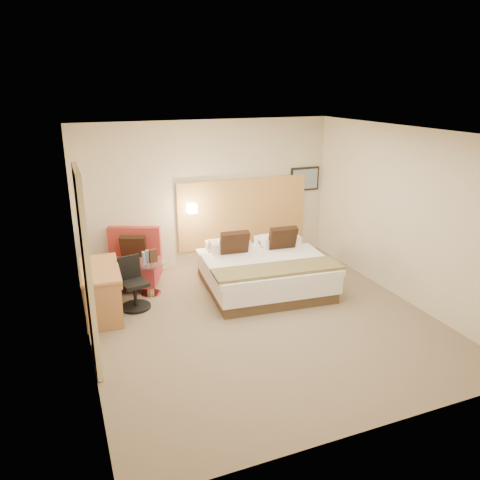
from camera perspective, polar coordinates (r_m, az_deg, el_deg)
name	(u,v)px	position (r m, az deg, el deg)	size (l,w,h in m)	color
floor	(262,320)	(6.97, 2.70, -9.77)	(4.80, 5.00, 0.02)	#7A6952
ceiling	(265,131)	(6.17, 3.08, 13.09)	(4.80, 5.00, 0.02)	silver
wall_back	(208,194)	(8.71, -3.98, 5.57)	(4.80, 0.02, 2.70)	beige
wall_front	(378,310)	(4.44, 16.47, -8.16)	(4.80, 0.02, 2.70)	beige
wall_left	(80,254)	(5.91, -18.93, -1.68)	(0.02, 5.00, 2.70)	beige
wall_right	(404,215)	(7.72, 19.41, 2.88)	(0.02, 5.00, 2.70)	beige
headboard_panel	(243,212)	(9.00, 0.41, 3.41)	(2.60, 0.04, 1.30)	tan
art_frame	(305,179)	(9.45, 7.90, 7.38)	(0.62, 0.03, 0.47)	black
art_canvas	(305,179)	(9.43, 7.96, 7.36)	(0.54, 0.01, 0.39)	gray
lamp_arm	(191,208)	(8.58, -5.99, 3.93)	(0.02, 0.02, 0.12)	silver
lamp_shade	(192,209)	(8.52, -5.88, 3.84)	(0.15, 0.15, 0.15)	#FBE9C4
curtain	(87,271)	(5.73, -18.14, -3.65)	(0.06, 0.90, 2.42)	beige
bottle_a	(144,258)	(7.64, -11.65, -2.12)	(0.06, 0.06, 0.20)	#859DCE
bottle_b	(148,256)	(7.70, -11.21, -1.92)	(0.06, 0.06, 0.20)	#90BDDE
menu_folder	(153,256)	(7.66, -10.54, -1.91)	(0.13, 0.05, 0.22)	#3E2519
bed	(264,270)	(7.89, 2.89, -3.66)	(2.13, 2.09, 0.97)	#493724
lounge_chair	(133,263)	(8.20, -12.94, -2.79)	(1.13, 1.07, 0.95)	#9C7549
side_table	(150,277)	(7.77, -10.89, -4.43)	(0.59, 0.59, 0.55)	silver
desk	(102,278)	(7.18, -16.47, -4.41)	(0.60, 1.22, 0.75)	#BE7F4A
desk_chair	(134,287)	(7.37, -12.85, -5.66)	(0.54, 0.54, 0.80)	black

